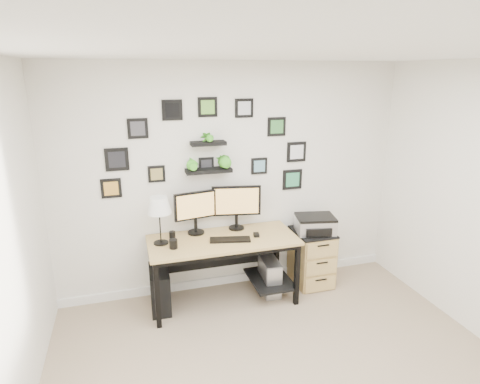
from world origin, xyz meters
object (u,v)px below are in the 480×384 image
object	(u,v)px
mug	(173,244)
file_cabinet	(312,257)
desk	(226,248)
printer	(315,224)
table_lamp	(159,206)
pc_tower_black	(160,289)
monitor_left	(195,209)
monitor_right	(236,204)
pc_tower_grey	(270,276)

from	to	relation	value
mug	file_cabinet	size ratio (longest dim) A/B	0.14
desk	mug	bearing A→B (deg)	-167.69
printer	table_lamp	bearing A→B (deg)	179.96
table_lamp	pc_tower_black	bearing A→B (deg)	-157.47
printer	monitor_left	bearing A→B (deg)	173.16
mug	printer	xyz separation A→B (m)	(1.67, 0.16, -0.03)
monitor_right	pc_tower_black	size ratio (longest dim) A/B	1.20
monitor_right	file_cabinet	distance (m)	1.16
monitor_left	monitor_right	size ratio (longest dim) A/B	0.89
monitor_right	printer	bearing A→B (deg)	-10.56
table_lamp	pc_tower_black	world-z (taller)	table_lamp
pc_tower_grey	monitor_right	bearing A→B (deg)	148.34
pc_tower_grey	pc_tower_black	bearing A→B (deg)	178.96
monitor_left	monitor_right	distance (m)	0.47
monitor_right	pc_tower_black	distance (m)	1.25
table_lamp	file_cabinet	size ratio (longest dim) A/B	0.77
pc_tower_grey	printer	size ratio (longest dim) A/B	0.86
mug	file_cabinet	distance (m)	1.74
table_lamp	monitor_left	bearing A→B (deg)	22.13
monitor_left	file_cabinet	bearing A→B (deg)	-5.70
desk	file_cabinet	xyz separation A→B (m)	(1.09, 0.06, -0.29)
table_lamp	pc_tower_grey	world-z (taller)	table_lamp
desk	file_cabinet	world-z (taller)	desk
printer	mug	bearing A→B (deg)	-174.66
desk	table_lamp	world-z (taller)	table_lamp
monitor_right	file_cabinet	xyz separation A→B (m)	(0.90, -0.14, -0.72)
monitor_right	printer	world-z (taller)	monitor_right
monitor_right	pc_tower_black	bearing A→B (deg)	-168.49
file_cabinet	printer	size ratio (longest dim) A/B	1.36
monitor_left	pc_tower_black	size ratio (longest dim) A/B	1.06
table_lamp	mug	size ratio (longest dim) A/B	5.33
desk	pc_tower_grey	distance (m)	0.67
desk	printer	xyz separation A→B (m)	(1.09, 0.03, 0.14)
table_lamp	pc_tower_black	xyz separation A→B (m)	(-0.04, -0.02, -0.93)
mug	pc_tower_grey	world-z (taller)	mug
monitor_right	file_cabinet	bearing A→B (deg)	-8.88
desk	mug	size ratio (longest dim) A/B	16.61
printer	pc_tower_black	bearing A→B (deg)	-179.47
desk	pc_tower_black	distance (m)	0.83
monitor_left	printer	world-z (taller)	monitor_left
desk	monitor_right	size ratio (longest dim) A/B	2.92
monitor_right	pc_tower_grey	bearing A→B (deg)	-31.66
pc_tower_black	file_cabinet	bearing A→B (deg)	3.55
desk	table_lamp	size ratio (longest dim) A/B	3.12
monitor_right	pc_tower_grey	xyz separation A→B (m)	(0.34, -0.21, -0.85)
file_cabinet	table_lamp	bearing A→B (deg)	-179.12
table_lamp	pc_tower_black	distance (m)	0.93
desk	monitor_right	xyz separation A→B (m)	(0.18, 0.20, 0.43)
pc_tower_black	table_lamp	bearing A→B (deg)	24.65
pc_tower_black	file_cabinet	xyz separation A→B (m)	(1.82, 0.05, 0.11)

